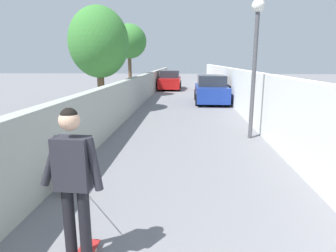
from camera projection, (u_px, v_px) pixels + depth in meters
name	position (u px, v px, depth m)	size (l,w,h in m)	color
ground_plane	(186.00, 109.00, 14.13)	(80.00, 80.00, 0.00)	slate
wall_left	(126.00, 99.00, 12.17)	(48.00, 0.30, 1.54)	#999E93
fence_right	(248.00, 95.00, 11.81)	(48.00, 0.30, 1.92)	white
tree_left_near	(99.00, 43.00, 12.72)	(2.62, 2.62, 4.66)	brown
tree_left_mid	(129.00, 42.00, 18.46)	(2.20, 2.20, 4.62)	brown
lamp_post	(256.00, 45.00, 8.32)	(0.36, 0.36, 4.01)	#4C4C51
person_skateboarder	(73.00, 175.00, 3.11)	(0.24, 0.71, 1.77)	black
dog	(69.00, 178.00, 5.19)	(2.19, 1.02, 1.06)	brown
car_near	(211.00, 90.00, 16.27)	(3.82, 1.80, 1.54)	navy
car_far	(170.00, 81.00, 24.08)	(4.16, 1.80, 1.54)	#B71414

